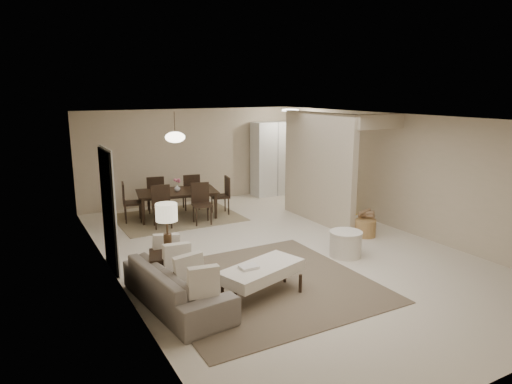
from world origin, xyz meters
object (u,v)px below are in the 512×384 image
dining_table (178,204)px  pantry_cabinet (273,159)px  sofa (177,285)px  ottoman_bench (262,271)px  round_pouf (346,244)px  wicker_basket (365,228)px  side_table (169,272)px

dining_table → pantry_cabinet: bearing=28.4°
sofa → pantry_cabinet: bearing=-48.2°
ottoman_bench → round_pouf: ottoman_bench is taller
wicker_basket → dining_table: size_ratio=0.23×
side_table → wicker_basket: (4.42, 0.60, -0.12)m
pantry_cabinet → ottoman_bench: size_ratio=1.48×
pantry_cabinet → side_table: pantry_cabinet is taller
wicker_basket → side_table: bearing=-172.3°
dining_table → round_pouf: bearing=-54.8°
wicker_basket → dining_table: dining_table is taller
pantry_cabinet → wicker_basket: (-0.33, -4.30, -0.87)m
sofa → dining_table: dining_table is taller
wicker_basket → ottoman_bench: bearing=-157.0°
side_table → pantry_cabinet: bearing=45.9°
dining_table → wicker_basket: bearing=-37.4°
sofa → ottoman_bench: (1.21, -0.30, 0.07)m
sofa → round_pouf: size_ratio=3.47×
pantry_cabinet → ottoman_bench: bearing=-122.3°
pantry_cabinet → ottoman_bench: (-3.59, -5.68, -0.68)m
side_table → wicker_basket: bearing=7.7°
ottoman_bench → wicker_basket: 3.55m
sofa → round_pouf: (3.35, 0.38, -0.07)m
pantry_cabinet → dining_table: bearing=-162.0°
sofa → dining_table: size_ratio=1.12×
side_table → wicker_basket: 4.46m
ottoman_bench → side_table: (-1.16, 0.79, -0.07)m
ottoman_bench → dining_table: 4.63m
pantry_cabinet → side_table: 6.86m
side_table → round_pouf: bearing=-1.8°
pantry_cabinet → round_pouf: pantry_cabinet is taller
side_table → dining_table: size_ratio=0.33×
ottoman_bench → round_pouf: size_ratio=2.38×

